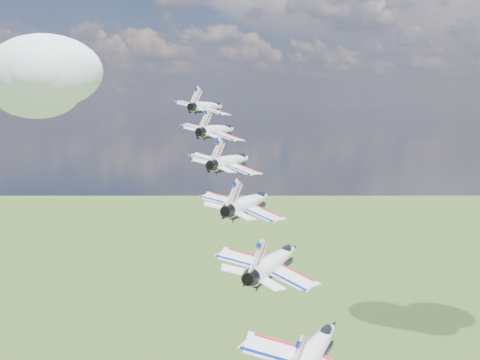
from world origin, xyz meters
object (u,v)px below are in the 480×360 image
Objects in this scene: jet_2 at (232,161)px; jet_5 at (313,350)px; jet_3 at (250,202)px; jet_1 at (219,130)px; jet_0 at (208,107)px; jet_4 at (275,261)px.

jet_2 is 40.20m from jet_5.
jet_3 is at bearing -56.50° from jet_2.
jet_1 is 53.61m from jet_5.
jet_2 is 1.00× the size of jet_5.
jet_3 is (18.93, -17.50, -7.31)m from jet_1.
jet_3 is 26.80m from jet_5.
jet_1 reaches higher than jet_3.
jet_2 is at bearing -56.50° from jet_0.
jet_2 reaches higher than jet_4.
jet_1 is 1.00× the size of jet_3.
jet_0 is at bearing 123.50° from jet_1.
jet_2 reaches higher than jet_3.
jet_0 is at bearing 123.50° from jet_5.
jet_3 is 13.40m from jet_4.
jet_1 is (9.47, -8.75, -3.66)m from jet_0.
jet_4 is (28.40, -26.26, -10.97)m from jet_1.
jet_5 is at bearing -56.50° from jet_3.
jet_4 is at bearing -56.50° from jet_3.
jet_4 is 1.00× the size of jet_5.
jet_0 is at bearing 123.50° from jet_3.
jet_2 is at bearing -56.50° from jet_1.
jet_2 is (9.47, -8.75, -3.66)m from jet_1.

